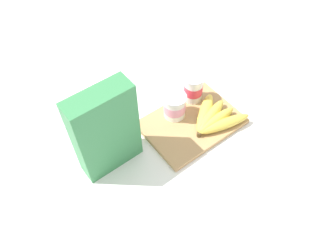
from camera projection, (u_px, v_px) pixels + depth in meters
ground_plane at (191, 124)px, 1.08m from camera, size 2.40×2.40×0.00m
cutting_board at (192, 123)px, 1.07m from camera, size 0.31×0.22×0.02m
cereal_box at (106, 131)px, 0.88m from camera, size 0.18×0.07×0.28m
yogurt_cup_front at (175, 106)px, 1.05m from camera, size 0.08×0.08×0.08m
yogurt_cup_back at (193, 88)px, 1.09m from camera, size 0.07×0.07×0.10m
banana_bunch at (214, 118)px, 1.05m from camera, size 0.19×0.18×0.04m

